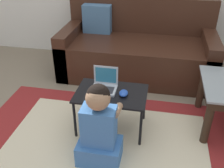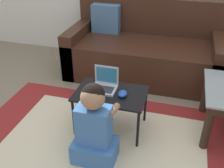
{
  "view_description": "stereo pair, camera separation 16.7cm",
  "coord_description": "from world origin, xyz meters",
  "views": [
    {
      "loc": [
        0.39,
        -1.94,
        1.64
      ],
      "look_at": [
        0.0,
        0.02,
        0.46
      ],
      "focal_mm": 42.0,
      "sensor_mm": 36.0,
      "label": 1
    },
    {
      "loc": [
        0.55,
        -1.9,
        1.64
      ],
      "look_at": [
        0.0,
        0.02,
        0.46
      ],
      "focal_mm": 42.0,
      "sensor_mm": 36.0,
      "label": 2
    }
  ],
  "objects": [
    {
      "name": "person_seated",
      "position": [
        -0.01,
        -0.44,
        0.33
      ],
      "size": [
        0.34,
        0.36,
        0.71
      ],
      "color": "#3D70B2",
      "rests_on": "ground_plane"
    },
    {
      "name": "laptop_desk",
      "position": [
        0.01,
        -0.03,
        0.35
      ],
      "size": [
        0.63,
        0.42,
        0.4
      ],
      "color": "black",
      "rests_on": "ground_plane"
    },
    {
      "name": "couch",
      "position": [
        0.1,
        1.17,
        0.31
      ],
      "size": [
        1.87,
        0.91,
        0.91
      ],
      "color": "#381E14",
      "rests_on": "ground_plane"
    },
    {
      "name": "area_rug",
      "position": [
        0.01,
        -0.24,
        0.0
      ],
      "size": [
        2.44,
        1.49,
        0.01
      ],
      "color": "maroon",
      "rests_on": "ground_plane"
    },
    {
      "name": "computer_mouse",
      "position": [
        0.12,
        -0.05,
        0.42
      ],
      "size": [
        0.08,
        0.11,
        0.04
      ],
      "color": "#234CB2",
      "rests_on": "laptop_desk"
    },
    {
      "name": "ground_plane",
      "position": [
        0.0,
        0.0,
        0.0
      ],
      "size": [
        16.0,
        16.0,
        0.0
      ],
      "primitive_type": "plane",
      "color": "#7F705B"
    },
    {
      "name": "laptop",
      "position": [
        -0.07,
        0.02,
        0.43
      ],
      "size": [
        0.22,
        0.19,
        0.2
      ],
      "color": "#B7BCC6",
      "rests_on": "laptop_desk"
    }
  ]
}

